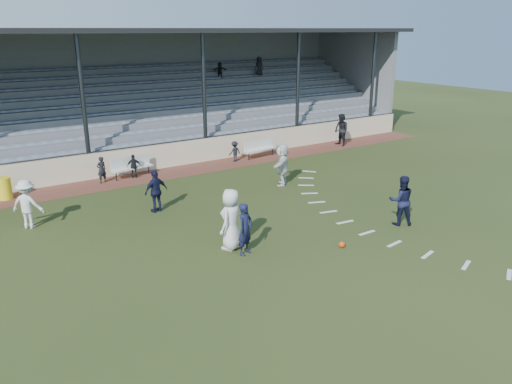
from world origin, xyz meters
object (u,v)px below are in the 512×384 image
(football, at_px, (342,244))
(player_white_lead, at_px, (231,219))
(bench_left, at_px, (131,165))
(bench_right, at_px, (260,147))
(trash_bin, at_px, (4,188))
(player_navy_lead, at_px, (245,229))
(official, at_px, (341,130))

(football, xyz_separation_m, player_white_lead, (-2.92, 1.90, 0.87))
(bench_left, xyz_separation_m, bench_right, (7.03, -0.24, 0.00))
(player_white_lead, bearing_deg, bench_right, -160.64)
(bench_right, relative_size, trash_bin, 2.28)
(player_navy_lead, distance_m, official, 15.76)
(bench_right, xyz_separation_m, player_white_lead, (-7.30, -9.15, 0.39))
(bench_right, bearing_deg, player_white_lead, -136.34)
(football, distance_m, player_navy_lead, 3.15)
(bench_right, height_order, player_navy_lead, player_navy_lead)
(football, bearing_deg, player_navy_lead, 154.62)
(trash_bin, xyz_separation_m, player_navy_lead, (5.29, -9.73, 0.35))
(trash_bin, bearing_deg, player_navy_lead, -61.48)
(bench_left, height_order, bench_right, same)
(player_navy_lead, xyz_separation_m, official, (12.69, 9.35, 0.14))
(bench_right, height_order, player_white_lead, player_white_lead)
(bench_left, relative_size, trash_bin, 2.29)
(player_white_lead, bearing_deg, player_navy_lead, 71.73)
(player_white_lead, distance_m, official, 15.54)
(football, relative_size, official, 0.11)
(player_white_lead, relative_size, player_navy_lead, 1.20)
(bench_left, height_order, player_navy_lead, player_navy_lead)
(bench_right, xyz_separation_m, player_navy_lead, (-7.15, -9.73, 0.23))
(trash_bin, xyz_separation_m, official, (17.97, -0.37, 0.48))
(bench_right, height_order, official, official)
(bench_left, xyz_separation_m, player_navy_lead, (-0.12, -9.97, 0.23))
(bench_right, xyz_separation_m, football, (-4.38, -11.04, -0.48))
(trash_bin, bearing_deg, official, -1.19)
(bench_right, relative_size, official, 1.09)
(trash_bin, distance_m, player_white_lead, 10.51)
(football, height_order, official, official)
(bench_left, xyz_separation_m, football, (2.65, -11.28, -0.48))
(bench_left, height_order, official, official)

